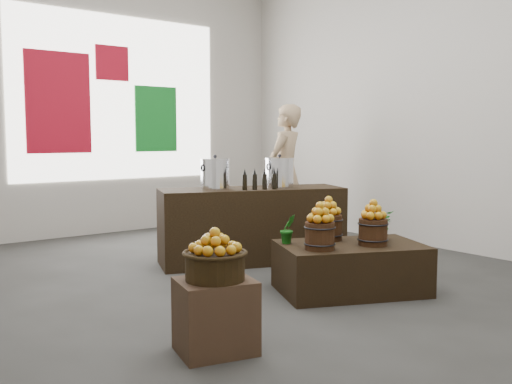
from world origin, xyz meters
TOP-DOWN VIEW (x-y plane):
  - ground at (0.00, 0.00)m, footprint 7.00×7.00m
  - back_wall at (0.00, 3.50)m, footprint 6.00×0.04m
  - back_opening at (0.30, 3.48)m, footprint 3.20×0.02m
  - deco_red_left at (-0.60, 3.47)m, footprint 0.90×0.04m
  - deco_green_right at (0.90, 3.47)m, footprint 0.70×0.04m
  - deco_red_upper at (0.20, 3.47)m, footprint 0.50×0.04m
  - crate at (-1.25, -1.44)m, footprint 0.57×0.51m
  - wicker_basket at (-1.25, -1.44)m, footprint 0.39×0.39m
  - apples_in_basket at (-1.25, -1.44)m, footprint 0.31×0.31m
  - display_table at (0.56, -0.96)m, footprint 1.51×1.26m
  - apple_bucket_front_left at (0.15, -0.97)m, footprint 0.26×0.26m
  - apples_in_bucket_front_left at (0.15, -0.97)m, footprint 0.19×0.19m
  - apple_bucket_front_right at (0.67, -1.12)m, footprint 0.26×0.26m
  - apples_in_bucket_front_right at (0.67, -1.12)m, footprint 0.19×0.19m
  - apple_bucket_rear at (0.53, -0.69)m, footprint 0.26×0.26m
  - apples_in_bucket_rear at (0.53, -0.69)m, footprint 0.19×0.19m
  - herb_garnish_right at (0.94, -0.97)m, footprint 0.29×0.27m
  - herb_garnish_left at (0.11, -0.59)m, footprint 0.16×0.14m
  - counter at (0.60, 0.61)m, footprint 2.18×1.35m
  - stock_pot_left at (0.20, 0.76)m, footprint 0.32×0.32m
  - stock_pot_center at (0.91, 0.49)m, footprint 0.32×0.32m
  - oil_cruets at (0.53, 0.41)m, footprint 0.30×0.16m
  - shopper at (2.00, 1.66)m, footprint 0.81×0.69m

SIDE VIEW (x-z plane):
  - ground at x=0.00m, z-range 0.00..0.00m
  - display_table at x=0.56m, z-range 0.00..0.45m
  - crate at x=-1.25m, z-range 0.00..0.49m
  - counter at x=0.60m, z-range 0.00..0.85m
  - apple_bucket_front_left at x=0.15m, z-range 0.45..0.69m
  - apple_bucket_front_right at x=0.67m, z-range 0.45..0.69m
  - apple_bucket_rear at x=0.53m, z-range 0.45..0.69m
  - wicker_basket at x=-1.25m, z-range 0.49..0.67m
  - herb_garnish_left at x=0.11m, z-range 0.45..0.72m
  - herb_garnish_right at x=0.94m, z-range 0.45..0.73m
  - apples_in_basket at x=-1.25m, z-range 0.67..0.83m
  - apples_in_bucket_front_left at x=0.15m, z-range 0.69..0.86m
  - apples_in_bucket_front_right at x=0.67m, z-range 0.69..0.86m
  - apples_in_bucket_rear at x=0.53m, z-range 0.69..0.86m
  - shopper at x=2.00m, z-range 0.00..1.88m
  - oil_cruets at x=0.53m, z-range 0.85..1.09m
  - stock_pot_left at x=0.20m, z-range 0.85..1.17m
  - stock_pot_center at x=0.91m, z-range 0.85..1.17m
  - deco_green_right at x=0.90m, z-range 1.20..2.20m
  - deco_red_left at x=-0.60m, z-range 1.20..2.60m
  - back_wall at x=0.00m, z-range 0.00..4.00m
  - back_opening at x=0.30m, z-range 0.80..3.20m
  - deco_red_upper at x=0.20m, z-range 2.25..2.75m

